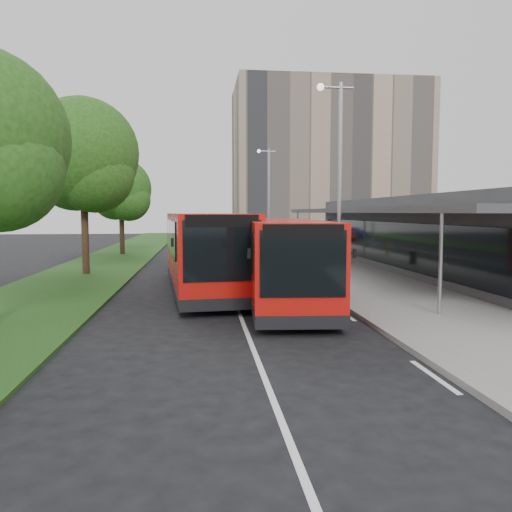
{
  "coord_description": "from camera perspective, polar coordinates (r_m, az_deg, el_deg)",
  "views": [
    {
      "loc": [
        -1.21,
        -17.04,
        3.2
      ],
      "look_at": [
        0.95,
        2.21,
        1.5
      ],
      "focal_mm": 35.0,
      "sensor_mm": 36.0,
      "label": 1
    }
  ],
  "objects": [
    {
      "name": "lamp_post_far",
      "position": [
        39.43,
        1.36,
        7.21
      ],
      "size": [
        1.44,
        0.28,
        8.0
      ],
      "color": "#95999E",
      "rests_on": "pavement"
    },
    {
      "name": "car_far",
      "position": [
        60.28,
        -6.08,
        2.57
      ],
      "size": [
        2.76,
        4.32,
        1.34
      ],
      "primitive_type": "imported",
      "rotation": [
        0.0,
        0.0,
        -0.36
      ],
      "color": "navy",
      "rests_on": "ground"
    },
    {
      "name": "litter_bin",
      "position": [
        29.06,
        7.1,
        -0.29
      ],
      "size": [
        0.46,
        0.46,
        0.77
      ],
      "primitive_type": "cylinder",
      "rotation": [
        0.0,
        0.0,
        -0.08
      ],
      "color": "#3A2917",
      "rests_on": "pavement"
    },
    {
      "name": "bollard",
      "position": [
        34.59,
        3.73,
        0.87
      ],
      "size": [
        0.23,
        0.23,
        1.12
      ],
      "primitive_type": "cylinder",
      "rotation": [
        0.0,
        0.0,
        0.37
      ],
      "color": "yellow",
      "rests_on": "pavement"
    },
    {
      "name": "tree_mid",
      "position": [
        26.85,
        -19.17,
        10.2
      ],
      "size": [
        5.55,
        5.55,
        8.91
      ],
      "color": "black",
      "rests_on": "ground"
    },
    {
      "name": "tree_far",
      "position": [
        38.56,
        -15.18,
        6.96
      ],
      "size": [
        4.49,
        4.49,
        7.17
      ],
      "color": "black",
      "rests_on": "ground"
    },
    {
      "name": "kerb_dashes",
      "position": [
        36.46,
        0.72,
        -0.02
      ],
      "size": [
        0.12,
        56.0,
        0.01
      ],
      "color": "silver",
      "rests_on": "ground"
    },
    {
      "name": "pavement",
      "position": [
        37.87,
        4.59,
        0.26
      ],
      "size": [
        5.0,
        80.0,
        0.15
      ],
      "primitive_type": "cube",
      "color": "slate",
      "rests_on": "ground"
    },
    {
      "name": "station_building",
      "position": [
        27.82,
        19.32,
        2.34
      ],
      "size": [
        7.7,
        26.0,
        4.0
      ],
      "color": "#323235",
      "rests_on": "ground"
    },
    {
      "name": "grass_verge",
      "position": [
        37.62,
        -15.24,
        0.03
      ],
      "size": [
        5.0,
        80.0,
        0.1
      ],
      "primitive_type": "cube",
      "color": "#1B4315",
      "rests_on": "ground"
    },
    {
      "name": "lamp_post_near",
      "position": [
        19.83,
        9.31,
        9.34
      ],
      "size": [
        1.44,
        0.28,
        8.0
      ],
      "color": "#95999E",
      "rests_on": "pavement"
    },
    {
      "name": "office_block",
      "position": [
        61.25,
        8.13,
        10.39
      ],
      "size": [
        22.0,
        12.0,
        18.0
      ],
      "primitive_type": "cube",
      "color": "tan",
      "rests_on": "ground"
    },
    {
      "name": "ground",
      "position": [
        17.38,
        -2.32,
        -5.6
      ],
      "size": [
        120.0,
        120.0,
        0.0
      ],
      "primitive_type": "plane",
      "color": "black",
      "rests_on": "ground"
    },
    {
      "name": "bus_main",
      "position": [
        17.76,
        3.16,
        -0.48
      ],
      "size": [
        3.34,
        10.49,
        2.93
      ],
      "rotation": [
        0.0,
        0.0,
        -0.07
      ],
      "color": "red",
      "rests_on": "ground"
    },
    {
      "name": "lane_centre_line",
      "position": [
        32.22,
        -4.23,
        -0.69
      ],
      "size": [
        0.12,
        70.0,
        0.01
      ],
      "primitive_type": "cube",
      "color": "silver",
      "rests_on": "ground"
    },
    {
      "name": "bus_second",
      "position": [
        20.45,
        -5.95,
        0.55
      ],
      "size": [
        3.81,
        11.33,
        3.15
      ],
      "rotation": [
        0.0,
        0.0,
        0.09
      ],
      "color": "red",
      "rests_on": "ground"
    },
    {
      "name": "car_near",
      "position": [
        54.06,
        -3.68,
        2.22
      ],
      "size": [
        2.65,
        3.7,
        1.17
      ],
      "primitive_type": "imported",
      "rotation": [
        0.0,
        0.0,
        0.42
      ],
      "color": "#611B0D",
      "rests_on": "ground"
    }
  ]
}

